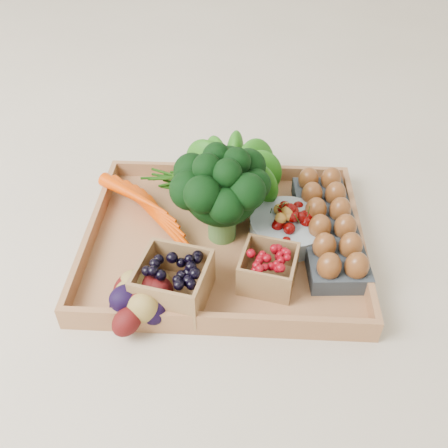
{
  "coord_description": "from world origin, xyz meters",
  "views": [
    {
      "loc": [
        0.04,
        -0.74,
        0.71
      ],
      "look_at": [
        0.0,
        0.0,
        0.06
      ],
      "focal_mm": 40.0,
      "sensor_mm": 36.0,
      "label": 1
    }
  ],
  "objects_px": {
    "broccoli": "(222,208)",
    "cherry_bowl": "(288,228)",
    "tray": "(224,243)",
    "egg_carton": "(328,230)"
  },
  "relations": [
    {
      "from": "tray",
      "to": "broccoli",
      "type": "relative_size",
      "value": 2.9
    },
    {
      "from": "tray",
      "to": "broccoli",
      "type": "height_order",
      "value": "broccoli"
    },
    {
      "from": "cherry_bowl",
      "to": "egg_carton",
      "type": "height_order",
      "value": "cherry_bowl"
    },
    {
      "from": "egg_carton",
      "to": "tray",
      "type": "bearing_deg",
      "value": -177.96
    },
    {
      "from": "broccoli",
      "to": "tray",
      "type": "bearing_deg",
      "value": -71.3
    },
    {
      "from": "cherry_bowl",
      "to": "broccoli",
      "type": "bearing_deg",
      "value": -176.5
    },
    {
      "from": "broccoli",
      "to": "cherry_bowl",
      "type": "distance_m",
      "value": 0.15
    },
    {
      "from": "broccoli",
      "to": "egg_carton",
      "type": "relative_size",
      "value": 0.6
    },
    {
      "from": "tray",
      "to": "egg_carton",
      "type": "distance_m",
      "value": 0.21
    },
    {
      "from": "tray",
      "to": "broccoli",
      "type": "xyz_separation_m",
      "value": [
        -0.0,
        0.01,
        0.08
      ]
    }
  ]
}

